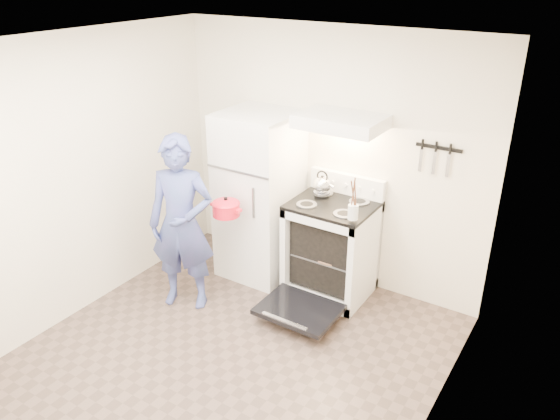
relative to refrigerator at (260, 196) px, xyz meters
The scene contains 15 objects.
floor 1.78m from the refrigerator, 68.20° to the right, with size 3.60×3.60×0.00m, color brown.
back_wall 0.79m from the refrigerator, 31.11° to the left, with size 3.20×0.02×2.50m, color beige.
refrigerator is the anchor object (origin of this frame).
stove_body 0.90m from the refrigerator, ahead, with size 0.76×0.65×0.92m, color white.
cooktop 0.81m from the refrigerator, ahead, with size 0.76×0.65×0.03m, color black.
backsplash 0.89m from the refrigerator, 20.94° to the left, with size 0.76×0.07×0.20m, color white.
oven_door 1.23m from the refrigerator, 35.13° to the right, with size 0.70×0.54×0.04m, color black.
oven_rack 0.91m from the refrigerator, ahead, with size 0.60×0.52×0.01m, color slate.
range_hood 1.19m from the refrigerator, ahead, with size 0.76×0.50×0.12m, color white.
knife_strip 1.81m from the refrigerator, 11.61° to the left, with size 0.40×0.02×0.03m, color black.
pizza_stone 0.96m from the refrigerator, ahead, with size 0.36×0.36×0.02m, color brown.
tea_kettle 0.69m from the refrigerator, ahead, with size 0.21×0.18×0.26m, color silver, non-canonical shape.
utensil_jar 1.17m from the refrigerator, 11.66° to the right, with size 0.09×0.09×0.13m, color silver.
person 0.91m from the refrigerator, 106.43° to the right, with size 0.60×0.40×1.66m, color navy.
dutch_oven 0.55m from the refrigerator, 89.57° to the right, with size 0.33×0.26×0.22m, color red, non-canonical shape.
Camera 1 is at (2.29, -2.67, 3.01)m, focal length 35.00 mm.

